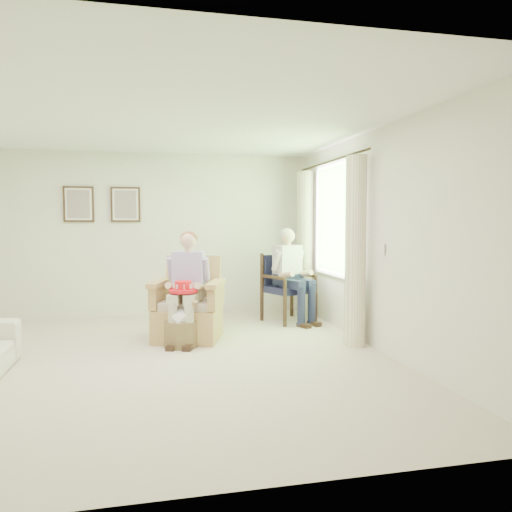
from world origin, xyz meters
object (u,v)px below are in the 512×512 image
person_dark (290,268)px  wicker_armchair (188,313)px  red_hat (183,288)px  hatbox (181,328)px  person_wicker (189,279)px  wood_armchair (287,285)px

person_dark → wicker_armchair: bearing=-178.7°
red_hat → hatbox: red_hat is taller
person_wicker → person_dark: (1.59, 0.87, 0.02)m
wood_armchair → hatbox: (-1.70, -1.28, -0.32)m
person_wicker → red_hat: bearing=-94.7°
wicker_armchair → hatbox: bearing=-88.2°
wicker_armchair → person_wicker: bearing=-71.9°
wood_armchair → person_wicker: bearing=-170.2°
wood_armchair → red_hat: size_ratio=2.91×
red_hat → person_dark: bearing=32.4°
person_wicker → red_hat: person_wicker is taller
person_wicker → person_dark: size_ratio=0.98×
wicker_armchair → hatbox: size_ratio=1.77×
person_wicker → hatbox: 0.63m
hatbox → person_wicker: bearing=65.4°
person_dark → hatbox: (-1.70, -1.11, -0.58)m
person_wicker → red_hat: size_ratio=3.95×
wicker_armchair → person_dark: 1.81m
wood_armchair → hatbox: bearing=-166.3°
wood_armchair → red_hat: wood_armchair is taller
hatbox → wicker_armchair: bearing=73.7°
person_wicker → person_dark: 1.81m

